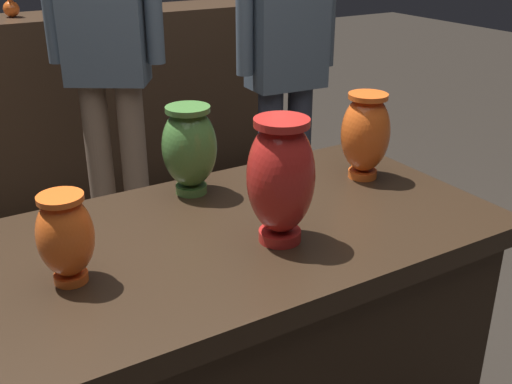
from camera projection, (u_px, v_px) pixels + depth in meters
display_plinth at (236, 371)px, 1.52m from camera, size 1.20×0.64×0.80m
back_display_shelf at (29, 115)px, 3.21m from camera, size 2.60×0.40×0.99m
vase_centerpiece at (281, 177)px, 1.25m from camera, size 0.14×0.14×0.27m
vase_tall_behind at (189, 147)px, 1.49m from camera, size 0.13×0.13×0.22m
vase_left_accent at (65, 236)px, 1.12m from camera, size 0.10×0.10×0.18m
vase_right_accent at (365, 133)px, 1.59m from camera, size 0.13×0.13×0.23m
shelf_vase_center at (11, 7)px, 3.01m from camera, size 0.08×0.08×0.14m
visitor_center_back at (106, 43)px, 2.44m from camera, size 0.41×0.32×1.66m
visitor_near_right at (287, 54)px, 2.62m from camera, size 0.47×0.20×1.54m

